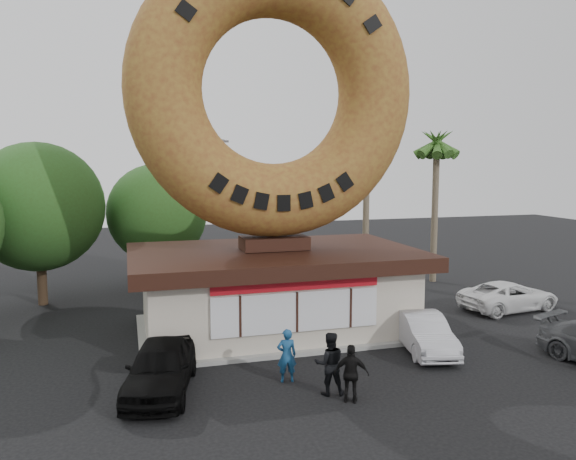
{
  "coord_description": "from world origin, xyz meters",
  "views": [
    {
      "loc": [
        -5.57,
        -15.19,
        6.73
      ],
      "look_at": [
        -0.01,
        4.0,
        4.29
      ],
      "focal_mm": 35.0,
      "sensor_mm": 36.0,
      "label": 1
    }
  ],
  "objects_px": {
    "street_lamp": "(196,203)",
    "car_silver": "(424,333)",
    "donut_shop": "(274,287)",
    "car_white": "(509,296)",
    "person_right": "(351,374)",
    "person_center": "(330,363)",
    "car_black": "(160,367)",
    "giant_donut": "(274,92)",
    "person_left": "(287,355)"
  },
  "relations": [
    {
      "from": "person_center",
      "to": "person_left",
      "type": "bearing_deg",
      "value": -41.5
    },
    {
      "from": "donut_shop",
      "to": "car_silver",
      "type": "relative_size",
      "value": 2.79
    },
    {
      "from": "person_center",
      "to": "person_right",
      "type": "height_order",
      "value": "person_center"
    },
    {
      "from": "person_center",
      "to": "street_lamp",
      "type": "bearing_deg",
      "value": -72.33
    },
    {
      "from": "street_lamp",
      "to": "person_left",
      "type": "height_order",
      "value": "street_lamp"
    },
    {
      "from": "giant_donut",
      "to": "person_left",
      "type": "relative_size",
      "value": 6.7
    },
    {
      "from": "person_left",
      "to": "car_white",
      "type": "height_order",
      "value": "person_left"
    },
    {
      "from": "car_silver",
      "to": "car_white",
      "type": "relative_size",
      "value": 0.86
    },
    {
      "from": "person_right",
      "to": "car_white",
      "type": "xyz_separation_m",
      "value": [
        10.74,
        7.21,
        -0.18
      ]
    },
    {
      "from": "person_center",
      "to": "person_right",
      "type": "xyz_separation_m",
      "value": [
        0.39,
        -0.7,
        -0.09
      ]
    },
    {
      "from": "giant_donut",
      "to": "person_right",
      "type": "distance_m",
      "value": 11.18
    },
    {
      "from": "person_left",
      "to": "person_center",
      "type": "bearing_deg",
      "value": 133.42
    },
    {
      "from": "car_black",
      "to": "car_silver",
      "type": "height_order",
      "value": "car_black"
    },
    {
      "from": "person_center",
      "to": "car_black",
      "type": "distance_m",
      "value": 4.95
    },
    {
      "from": "person_center",
      "to": "car_silver",
      "type": "height_order",
      "value": "person_center"
    },
    {
      "from": "donut_shop",
      "to": "person_center",
      "type": "xyz_separation_m",
      "value": [
        -0.06,
        -6.48,
        -0.84
      ]
    },
    {
      "from": "street_lamp",
      "to": "car_black",
      "type": "distance_m",
      "value": 15.69
    },
    {
      "from": "person_center",
      "to": "giant_donut",
      "type": "bearing_deg",
      "value": -79.05
    },
    {
      "from": "person_left",
      "to": "car_white",
      "type": "bearing_deg",
      "value": -150.03
    },
    {
      "from": "donut_shop",
      "to": "car_silver",
      "type": "height_order",
      "value": "donut_shop"
    },
    {
      "from": "person_center",
      "to": "car_silver",
      "type": "distance_m",
      "value": 5.26
    },
    {
      "from": "person_right",
      "to": "car_black",
      "type": "distance_m",
      "value": 5.56
    },
    {
      "from": "donut_shop",
      "to": "person_right",
      "type": "height_order",
      "value": "donut_shop"
    },
    {
      "from": "donut_shop",
      "to": "giant_donut",
      "type": "height_order",
      "value": "giant_donut"
    },
    {
      "from": "car_white",
      "to": "person_right",
      "type": "bearing_deg",
      "value": 116.59
    },
    {
      "from": "giant_donut",
      "to": "street_lamp",
      "type": "distance_m",
      "value": 11.29
    },
    {
      "from": "car_black",
      "to": "car_white",
      "type": "bearing_deg",
      "value": 30.51
    },
    {
      "from": "donut_shop",
      "to": "giant_donut",
      "type": "distance_m",
      "value": 7.62
    },
    {
      "from": "giant_donut",
      "to": "car_silver",
      "type": "height_order",
      "value": "giant_donut"
    },
    {
      "from": "person_left",
      "to": "person_right",
      "type": "bearing_deg",
      "value": 130.78
    },
    {
      "from": "giant_donut",
      "to": "person_right",
      "type": "bearing_deg",
      "value": -87.32
    },
    {
      "from": "street_lamp",
      "to": "donut_shop",
      "type": "bearing_deg",
      "value": -79.5
    },
    {
      "from": "giant_donut",
      "to": "person_center",
      "type": "relative_size",
      "value": 6.04
    },
    {
      "from": "donut_shop",
      "to": "car_black",
      "type": "bearing_deg",
      "value": -133.89
    },
    {
      "from": "person_right",
      "to": "giant_donut",
      "type": "bearing_deg",
      "value": -63.16
    },
    {
      "from": "car_silver",
      "to": "car_white",
      "type": "xyz_separation_m",
      "value": [
        6.58,
        3.9,
        -0.01
      ]
    },
    {
      "from": "donut_shop",
      "to": "giant_donut",
      "type": "xyz_separation_m",
      "value": [
        0.0,
        0.02,
        7.62
      ]
    },
    {
      "from": "street_lamp",
      "to": "person_center",
      "type": "height_order",
      "value": "street_lamp"
    },
    {
      "from": "car_black",
      "to": "person_left",
      "type": "bearing_deg",
      "value": 8.65
    },
    {
      "from": "donut_shop",
      "to": "car_black",
      "type": "distance_m",
      "value": 6.94
    },
    {
      "from": "donut_shop",
      "to": "car_white",
      "type": "distance_m",
      "value": 11.13
    },
    {
      "from": "person_left",
      "to": "person_center",
      "type": "xyz_separation_m",
      "value": [
        0.94,
        -1.24,
        0.09
      ]
    },
    {
      "from": "giant_donut",
      "to": "street_lamp",
      "type": "relative_size",
      "value": 1.4
    },
    {
      "from": "person_center",
      "to": "car_black",
      "type": "bearing_deg",
      "value": -6.54
    },
    {
      "from": "street_lamp",
      "to": "car_silver",
      "type": "distance_m",
      "value": 15.74
    },
    {
      "from": "donut_shop",
      "to": "car_white",
      "type": "xyz_separation_m",
      "value": [
        11.08,
        0.04,
        -1.12
      ]
    },
    {
      "from": "person_left",
      "to": "person_center",
      "type": "height_order",
      "value": "person_center"
    },
    {
      "from": "street_lamp",
      "to": "car_silver",
      "type": "relative_size",
      "value": 1.99
    },
    {
      "from": "street_lamp",
      "to": "car_white",
      "type": "bearing_deg",
      "value": -37.65
    },
    {
      "from": "car_silver",
      "to": "giant_donut",
      "type": "bearing_deg",
      "value": 150.77
    }
  ]
}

